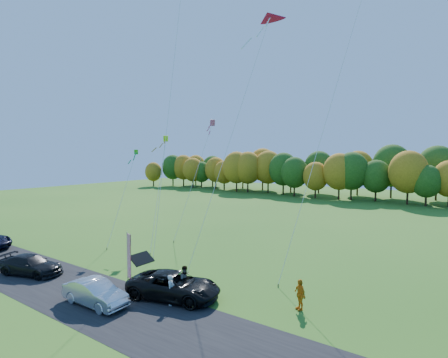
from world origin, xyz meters
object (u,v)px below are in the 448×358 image
Objects in this scene: feather_flag at (129,255)px; person_east at (300,294)px; black_suv at (174,285)px; silver_sedan at (95,293)px.

person_east is at bearing 20.40° from feather_flag.
black_suv reaches higher than silver_sedan.
silver_sedan is at bearing 122.09° from black_suv.
black_suv is at bearing -44.96° from silver_sedan.
silver_sedan is (-3.18, -3.41, -0.08)m from black_suv.
silver_sedan is 12.06m from person_east.
person_east is at bearing -82.06° from black_suv.
feather_flag reaches higher than silver_sedan.
person_east is 11.06m from feather_flag.
feather_flag reaches higher than person_east.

